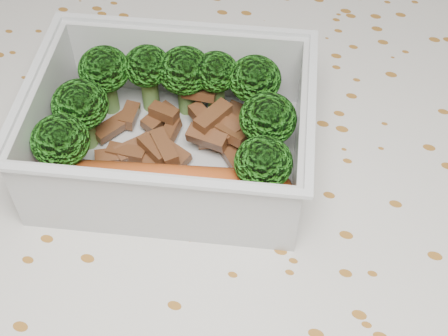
% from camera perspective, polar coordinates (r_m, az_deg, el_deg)
% --- Properties ---
extents(dining_table, '(1.40, 0.90, 0.75)m').
position_cam_1_polar(dining_table, '(0.51, 0.89, -8.55)').
color(dining_table, brown).
rests_on(dining_table, ground).
extents(tablecloth, '(1.46, 0.96, 0.19)m').
position_cam_1_polar(tablecloth, '(0.47, 0.96, -5.37)').
color(tablecloth, silver).
rests_on(tablecloth, dining_table).
extents(lunch_container, '(0.22, 0.19, 0.07)m').
position_cam_1_polar(lunch_container, '(0.44, -4.79, 2.77)').
color(lunch_container, silver).
rests_on(lunch_container, tablecloth).
extents(broccoli_florets, '(0.17, 0.14, 0.06)m').
position_cam_1_polar(broccoli_florets, '(0.44, -4.63, 6.11)').
color(broccoli_florets, '#608C3F').
rests_on(broccoli_florets, lunch_container).
extents(meat_pile, '(0.12, 0.09, 0.03)m').
position_cam_1_polar(meat_pile, '(0.46, -3.26, 3.20)').
color(meat_pile, brown).
rests_on(meat_pile, lunch_container).
extents(sausage, '(0.16, 0.07, 0.03)m').
position_cam_1_polar(sausage, '(0.42, -5.10, -1.61)').
color(sausage, '#B54A1C').
rests_on(sausage, lunch_container).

